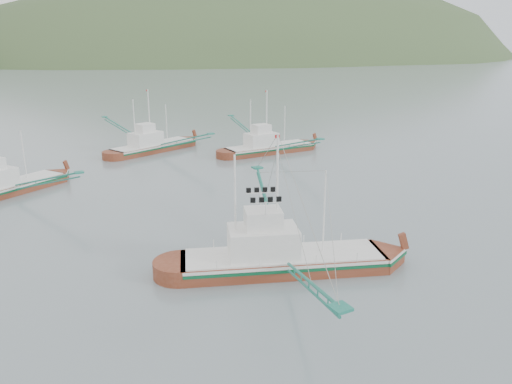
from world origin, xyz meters
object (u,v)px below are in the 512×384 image
bg_boat_far (152,138)px  bg_boat_right (268,144)px  main_boat (281,242)px  bg_boat_left (4,176)px

bg_boat_far → bg_boat_right: bearing=-53.5°
main_boat → bg_boat_right: size_ratio=1.03×
main_boat → bg_boat_right: (18.61, 34.42, -0.76)m
main_boat → bg_boat_right: 39.14m
main_boat → bg_boat_left: 33.79m
main_boat → bg_boat_far: size_ratio=1.07×
bg_boat_left → bg_boat_right: bg_boat_right is taller
main_boat → bg_boat_right: main_boat is taller
bg_boat_far → main_boat: bearing=-116.9°
bg_boat_right → bg_boat_left: bearing=-174.0°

